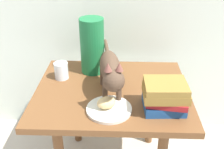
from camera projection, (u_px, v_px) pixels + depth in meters
name	position (u px, v px, depth m)	size (l,w,h in m)	color
side_table	(112.00, 102.00, 1.32)	(0.73, 0.60, 0.53)	brown
plate	(109.00, 109.00, 1.13)	(0.19, 0.19, 0.01)	silver
bread_roll	(106.00, 103.00, 1.12)	(0.08, 0.06, 0.05)	#E0BC7A
cat	(111.00, 70.00, 1.18)	(0.13, 0.48, 0.23)	#4C3828
book_stack	(165.00, 96.00, 1.12)	(0.19, 0.17, 0.13)	#1E4C8C
green_vase	(92.00, 46.00, 1.38)	(0.12, 0.12, 0.29)	#196B38
candle_jar	(61.00, 71.00, 1.36)	(0.07, 0.07, 0.08)	silver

